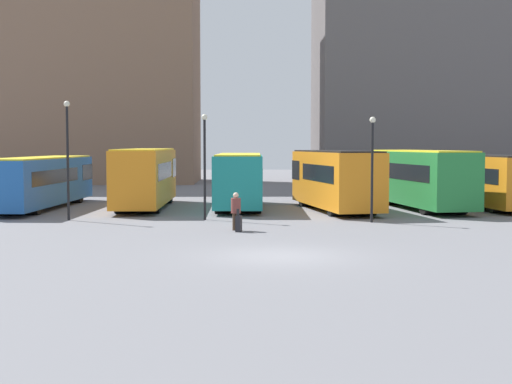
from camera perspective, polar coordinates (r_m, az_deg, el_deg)
name	(u,v)px	position (r m, az deg, el deg)	size (l,w,h in m)	color
ground_plane	(279,256)	(23.02, 1.86, -5.15)	(160.00, 160.00, 0.00)	slate
building_block_left	(39,34)	(72.16, -16.97, 11.98)	(29.91, 10.71, 28.10)	#7F604C
building_block_right	(442,4)	(72.38, 14.65, 14.34)	(23.73, 13.26, 33.93)	#5B5656
bus_0	(42,180)	(42.01, -16.78, 0.91)	(3.14, 12.53, 2.89)	#1E56A3
bus_1	(146,176)	(40.83, -8.81, 1.28)	(2.51, 10.46, 3.35)	orange
bus_2	(239,179)	(39.97, -1.34, 1.05)	(2.67, 9.29, 3.08)	#19847F
bus_3	(335,178)	(38.91, 6.33, 1.10)	(4.12, 9.67, 3.27)	orange
bus_4	(420,177)	(40.78, 12.99, 1.17)	(3.90, 10.52, 3.27)	#237A38
bus_5	(487,179)	(42.46, 18.02, 0.99)	(3.66, 9.81, 3.01)	orange
traveler	(236,208)	(29.75, -1.62, -1.28)	(0.50, 0.50, 1.59)	#4C3828
suitcase	(239,224)	(29.31, -1.39, -2.55)	(0.28, 0.36, 0.96)	black
lamp_post_1	(372,159)	(33.16, 9.28, 2.60)	(0.28, 0.28, 4.86)	black
lamp_post_2	(68,150)	(34.75, -14.84, 3.25)	(0.28, 0.28, 5.64)	black
lamp_post_3	(205,157)	(33.94, -4.13, 2.81)	(0.28, 0.28, 5.03)	black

